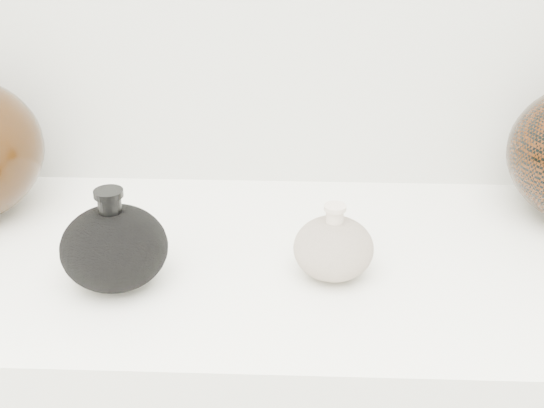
{
  "coord_description": "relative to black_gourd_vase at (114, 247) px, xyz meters",
  "views": [
    {
      "loc": [
        0.06,
        0.05,
        1.44
      ],
      "look_at": [
        0.02,
        0.92,
        1.0
      ],
      "focal_mm": 50.0,
      "sensor_mm": 36.0,
      "label": 1
    }
  ],
  "objects": [
    {
      "name": "black_gourd_vase",
      "position": [
        0.0,
        0.0,
        0.0
      ],
      "size": [
        0.18,
        0.18,
        0.14
      ],
      "color": "black",
      "rests_on": "display_counter"
    },
    {
      "name": "room",
      "position": [
        0.18,
        -0.6,
        0.35
      ],
      "size": [
        3.04,
        2.42,
        2.64
      ],
      "color": "slate",
      "rests_on": "ground"
    },
    {
      "name": "cream_gourd_vase",
      "position": [
        0.28,
        0.03,
        -0.01
      ],
      "size": [
        0.13,
        0.13,
        0.1
      ],
      "color": "beige",
      "rests_on": "display_counter"
    }
  ]
}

